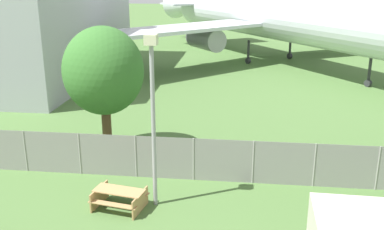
% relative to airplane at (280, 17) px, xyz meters
% --- Properties ---
extents(perimeter_fence, '(56.07, 0.07, 1.93)m').
position_rel_airplane_xyz_m(perimeter_fence, '(-5.13, -26.96, -3.52)').
color(perimeter_fence, gray).
rests_on(perimeter_fence, ground).
extents(airplane, '(29.59, 36.60, 13.43)m').
position_rel_airplane_xyz_m(airplane, '(0.00, 0.00, 0.00)').
color(airplane, silver).
rests_on(airplane, ground).
extents(picnic_bench_open_grass, '(2.15, 1.73, 0.76)m').
position_rel_airplane_xyz_m(picnic_bench_open_grass, '(-7.66, -29.74, -4.00)').
color(picnic_bench_open_grass, tan).
rests_on(picnic_bench_open_grass, ground).
extents(tree_near_hangar, '(3.86, 3.86, 6.30)m').
position_rel_airplane_xyz_m(tree_near_hangar, '(-9.77, -24.34, -0.33)').
color(tree_near_hangar, brown).
rests_on(tree_near_hangar, ground).
extents(light_mast, '(0.44, 0.44, 6.60)m').
position_rel_airplane_xyz_m(light_mast, '(-6.36, -29.27, -0.36)').
color(light_mast, '#99999E').
rests_on(light_mast, ground).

